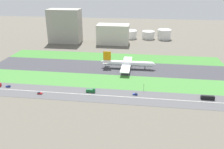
% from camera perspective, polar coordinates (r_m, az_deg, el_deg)
% --- Properties ---
extents(ground_plane, '(800.00, 800.00, 0.00)m').
position_cam_1_polar(ground_plane, '(276.06, -0.90, 1.74)').
color(ground_plane, '#5B564C').
extents(runway, '(280.00, 46.00, 0.10)m').
position_cam_1_polar(runway, '(276.04, -0.90, 1.75)').
color(runway, '#38383D').
rests_on(runway, ground_plane).
extents(grass_median_north, '(280.00, 36.00, 0.10)m').
position_cam_1_polar(grass_median_north, '(314.45, 0.23, 4.30)').
color(grass_median_north, '#3D7A33').
rests_on(grass_median_north, ground_plane).
extents(grass_median_south, '(280.00, 36.00, 0.10)m').
position_cam_1_polar(grass_median_south, '(238.49, -2.39, -1.61)').
color(grass_median_south, '#427F38').
rests_on(grass_median_south, ground_plane).
extents(highway, '(280.00, 28.00, 0.10)m').
position_cam_1_polar(highway, '(210.07, -3.93, -5.05)').
color(highway, '#4C4C4F').
rests_on(highway, ground_plane).
extents(highway_centerline, '(266.00, 0.50, 0.01)m').
position_cam_1_polar(highway_centerline, '(210.05, -3.93, -5.04)').
color(highway_centerline, silver).
rests_on(highway_centerline, highway).
extents(airliner, '(65.00, 56.00, 19.70)m').
position_cam_1_polar(airliner, '(271.66, 3.67, 2.75)').
color(airliner, white).
rests_on(airliner, runway).
extents(truck_0, '(8.40, 2.50, 4.00)m').
position_cam_1_polar(truck_0, '(214.90, -5.20, -3.97)').
color(truck_0, '#19662D').
rests_on(truck_0, highway).
extents(bus_0, '(11.60, 2.50, 3.50)m').
position_cam_1_polar(bus_0, '(217.71, 22.47, -5.27)').
color(bus_0, black).
rests_on(bus_0, highway).
extents(car_0, '(4.40, 1.80, 2.00)m').
position_cam_1_polar(car_0, '(221.08, -17.39, -4.39)').
color(car_0, '#B2191E').
rests_on(car_0, highway).
extents(car_1, '(4.40, 1.80, 2.00)m').
position_cam_1_polar(car_1, '(245.97, -24.16, -2.65)').
color(car_1, navy).
rests_on(car_1, highway).
extents(car_2, '(4.40, 1.80, 2.00)m').
position_cam_1_polar(car_2, '(210.39, 5.77, -4.81)').
color(car_2, navy).
rests_on(car_2, highway).
extents(traffic_light, '(0.36, 0.50, 7.20)m').
position_cam_1_polar(traffic_light, '(216.09, 7.81, -3.17)').
color(traffic_light, '#4C4C51').
rests_on(traffic_light, highway).
extents(terminal_building, '(52.36, 26.99, 54.24)m').
position_cam_1_polar(terminal_building, '(398.05, -11.53, 11.62)').
color(terminal_building, '#9E998E').
rests_on(terminal_building, ground_plane).
extents(hangar_building, '(51.17, 28.10, 31.35)m').
position_cam_1_polar(hangar_building, '(381.74, 0.27, 9.88)').
color(hangar_building, beige).
rests_on(hangar_building, ground_plane).
extents(fuel_tank_west, '(24.50, 24.50, 13.97)m').
position_cam_1_polar(fuel_tank_west, '(425.08, 4.42, 9.86)').
color(fuel_tank_west, silver).
rests_on(fuel_tank_west, ground_plane).
extents(fuel_tank_centre, '(21.80, 21.80, 13.36)m').
position_cam_1_polar(fuel_tank_centre, '(424.49, 8.89, 9.60)').
color(fuel_tank_centre, silver).
rests_on(fuel_tank_centre, ground_plane).
extents(fuel_tank_east, '(23.14, 23.14, 17.04)m').
position_cam_1_polar(fuel_tank_east, '(425.57, 12.73, 9.62)').
color(fuel_tank_east, silver).
rests_on(fuel_tank_east, ground_plane).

